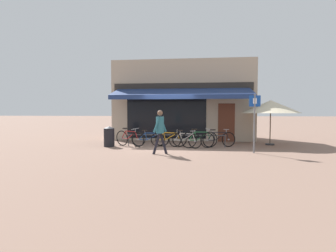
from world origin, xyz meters
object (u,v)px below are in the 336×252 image
Objects in this scene: bicycle_silver at (185,140)px; bicycle_green at (199,139)px; pedestrian_adult at (160,127)px; parking_sign at (254,117)px; cafe_parasol at (271,107)px; bicycle_red at (130,138)px; bicycle_orange at (168,139)px; litter_bin at (109,136)px; bicycle_black at (218,139)px; bicycle_blue at (150,139)px.

bicycle_silver is 0.68m from bicycle_green.
parking_sign reaches higher than pedestrian_adult.
bicycle_green is at bearing -157.18° from cafe_parasol.
bicycle_green is (3.30, -0.07, -0.00)m from bicycle_red.
parking_sign is (3.62, -1.46, 1.08)m from bicycle_orange.
bicycle_orange is 1.47m from bicycle_green.
bicycle_red is 0.67× the size of parking_sign.
cafe_parasol reaches higher than bicycle_green.
bicycle_red reaches higher than bicycle_orange.
parking_sign is at bearing -10.37° from litter_bin.
litter_bin is 8.02m from cafe_parasol.
bicycle_red is 2.74m from pedestrian_adult.
bicycle_green is 0.89m from bicycle_black.
pedestrian_adult is 3.34m from litter_bin.
bicycle_orange is 0.60× the size of cafe_parasol.
cafe_parasol reaches higher than bicycle_blue.
pedestrian_adult is at bearing -160.81° from bicycle_black.
bicycle_silver is 0.92× the size of pedestrian_adult.
pedestrian_adult is at bearing -34.46° from litter_bin.
cafe_parasol reaches higher than bicycle_orange.
bicycle_orange is at bearing 151.55° from bicycle_green.
bicycle_black is at bearing -155.13° from cafe_parasol.
bicycle_green is at bearing 26.43° from bicycle_red.
bicycle_orange is at bearing 157.64° from bicycle_black.
bicycle_black is at bearing -5.01° from bicycle_blue.
pedestrian_adult is at bearing -74.74° from bicycle_blue.
pedestrian_adult reaches higher than litter_bin.
bicycle_silver is (0.77, -0.24, -0.00)m from bicycle_orange.
bicycle_black is 2.25m from parking_sign.
pedestrian_adult is at bearing -148.53° from bicycle_green.
cafe_parasol is (2.64, 1.22, 1.52)m from bicycle_black.
pedestrian_adult reaches higher than bicycle_red.
bicycle_blue is 1.68m from bicycle_silver.
bicycle_blue is at bearing 174.91° from bicycle_orange.
bicycle_orange is 5.32m from cafe_parasol.
bicycle_red is 7.09m from cafe_parasol.
bicycle_black is (0.85, 0.25, -0.02)m from bicycle_green.
pedestrian_adult is at bearing -145.98° from cafe_parasol.
parking_sign is at bearing -71.58° from bicycle_black.
bicycle_silver is at bearing 0.73° from litter_bin.
parking_sign is 3.05m from cafe_parasol.
bicycle_blue is 1.95m from litter_bin.
bicycle_red is at bearing 158.96° from bicycle_green.
parking_sign is at bearing -23.17° from bicycle_blue.
bicycle_orange is at bearing 158.07° from parking_sign.
bicycle_black is 0.71× the size of parking_sign.
bicycle_blue is 0.63× the size of cafe_parasol.
bicycle_blue is at bearing -65.96° from pedestrian_adult.
bicycle_silver is 3.28m from parking_sign.
bicycle_green is 0.59× the size of cafe_parasol.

